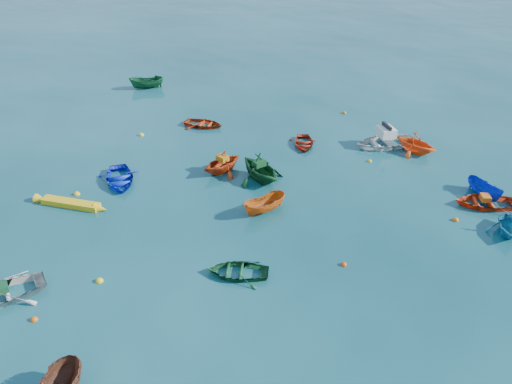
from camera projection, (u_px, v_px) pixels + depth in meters
The scene contains 29 objects.
ground at pixel (206, 246), 23.93m from camera, with size 160.00×160.00×0.00m, color #093B43.
dinghy_blue_sw at pixel (120, 182), 29.24m from camera, with size 2.38×3.32×0.69m, color #1128D5.
dinghy_white_near at pixel (3, 297), 20.84m from camera, with size 2.47×3.45×0.72m, color beige.
dinghy_orange_w at pixel (222, 171), 30.39m from camera, with size 2.40×2.78×1.46m, color #C43C12.
dinghy_green_e at pixel (237, 274), 22.13m from camera, with size 1.97×2.75×0.57m, color #114C27.
dinghy_cyan_se at pixel (506, 232), 24.87m from camera, with size 2.05×2.38×1.25m, color teal.
dinghy_red_nw at pixel (204, 126), 36.36m from camera, with size 2.07×2.89×0.60m, color #A42E0D.
sampan_orange_n at pixel (265, 212), 26.49m from camera, with size 1.00×2.64×1.02m, color #C65A12.
dinghy_green_n at pixel (260, 179), 29.52m from camera, with size 2.85×3.31×1.74m, color #104620.
dinghy_red_ne at pixel (485, 206), 27.04m from camera, with size 2.35×3.29×0.68m, color red.
sampan_blue_far at pixel (483, 196), 27.94m from camera, with size 0.91×2.42×0.94m, color #0D29AD.
dinghy_red_far at pixel (304, 145), 33.56m from camera, with size 1.90×2.66×0.55m, color #A1200D.
dinghy_orange_far at pixel (414, 152), 32.71m from camera, with size 2.45×2.84×1.50m, color #F55817.
sampan_green_far at pixel (147, 88), 43.54m from camera, with size 1.10×2.91×1.13m, color #135129.
kayak_yellow at pixel (71, 206), 27.01m from camera, with size 0.60×4.04×0.41m, color yellow, non-canonical shape.
motorboat_white at pixel (384, 146), 33.53m from camera, with size 2.95×4.12×1.46m, color white.
tarp_green_a at pixel (2, 287), 20.63m from camera, with size 0.59×0.44×0.28m, color #134C28.
tarp_orange_a at pixel (223, 158), 29.96m from camera, with size 0.68×0.51×0.33m, color orange.
tarp_green_b at pixel (259, 163), 29.06m from camera, with size 0.71×0.54×0.34m, color #114720.
tarp_orange_b at pixel (485, 198), 26.79m from camera, with size 0.61×0.46×0.29m, color orange.
buoy_or_a at pixel (34, 320), 19.73m from camera, with size 0.30×0.30×0.30m, color #D35C0B.
buoy_ye_a at pixel (100, 281), 21.71m from camera, with size 0.34×0.34×0.34m, color yellow.
buoy_or_b at pixel (344, 265), 22.67m from camera, with size 0.29×0.29×0.29m, color #D0460B.
buoy_ye_b at pixel (77, 195), 28.03m from camera, with size 0.36×0.36×0.36m, color yellow.
buoy_or_c at pixel (54, 199), 27.64m from camera, with size 0.38×0.38×0.38m, color orange.
buoy_ye_c at pixel (370, 162), 31.53m from camera, with size 0.29×0.29×0.29m, color gold.
buoy_or_d at pixel (455, 220), 25.80m from camera, with size 0.33×0.33×0.33m, color #D9650B.
buoy_ye_d at pixel (141, 135), 34.98m from camera, with size 0.37×0.37×0.37m, color yellow.
buoy_or_e at pixel (344, 113), 38.54m from camera, with size 0.35×0.35×0.35m, color #CF5F0B.
Camera 1 is at (11.43, -15.69, 14.43)m, focal length 35.00 mm.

